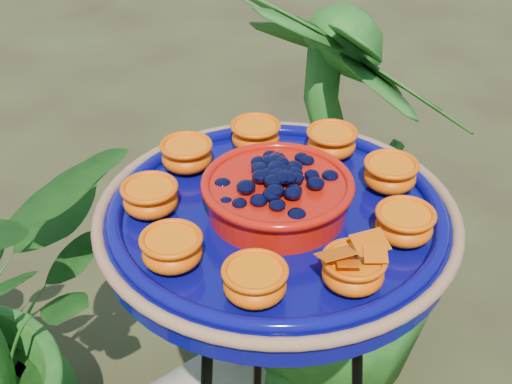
% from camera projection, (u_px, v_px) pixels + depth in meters
% --- Properties ---
extents(feeder_dish, '(0.61, 0.61, 0.12)m').
position_uv_depth(feeder_dish, '(277.00, 213.00, 1.00)').
color(feeder_dish, '#08075C').
rests_on(feeder_dish, tripod_stand).
extents(shrub_back_right, '(0.74, 0.74, 1.14)m').
position_uv_depth(shrub_back_right, '(333.00, 205.00, 1.79)').
color(shrub_back_right, '#174B14').
rests_on(shrub_back_right, ground).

